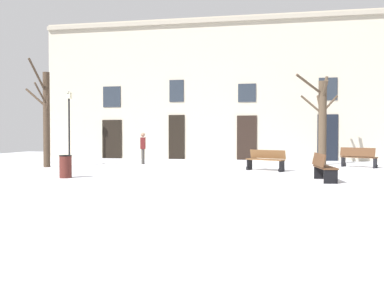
% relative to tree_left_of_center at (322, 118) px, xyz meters
% --- Properties ---
extents(ground_plane, '(34.46, 34.46, 0.00)m').
position_rel_tree_left_of_center_xyz_m(ground_plane, '(-5.73, -6.15, -2.35)').
color(ground_plane, white).
extents(building_facade, '(21.54, 0.60, 8.49)m').
position_rel_tree_left_of_center_xyz_m(building_facade, '(-5.74, 3.46, 1.94)').
color(building_facade, '#BCB29E').
rests_on(building_facade, ground).
extents(tree_left_of_center, '(2.09, 2.17, 4.46)m').
position_rel_tree_left_of_center_xyz_m(tree_left_of_center, '(0.00, 0.00, 0.00)').
color(tree_left_of_center, '#4C3D2D').
rests_on(tree_left_of_center, ground).
extents(tree_near_facade, '(1.67, 1.41, 4.88)m').
position_rel_tree_left_of_center_xyz_m(tree_near_facade, '(-12.69, -3.80, -0.02)').
color(tree_near_facade, '#423326').
rests_on(tree_near_facade, ground).
extents(streetlamp, '(0.30, 0.30, 4.04)m').
position_rel_tree_left_of_center_xyz_m(streetlamp, '(-14.19, 1.42, 0.11)').
color(streetlamp, black).
rests_on(streetlamp, ground).
extents(litter_bin, '(0.45, 0.45, 0.80)m').
position_rel_tree_left_of_center_xyz_m(litter_bin, '(-9.57, -7.95, -1.94)').
color(litter_bin, '#4C1E19').
rests_on(litter_bin, ground).
extents(bench_by_litter_bin, '(0.68, 1.57, 0.92)m').
position_rel_tree_left_of_center_xyz_m(bench_by_litter_bin, '(-0.77, -7.32, -1.89)').
color(bench_by_litter_bin, '#51331E').
rests_on(bench_by_litter_bin, ground).
extents(bench_back_to_back_right, '(1.58, 1.23, 0.92)m').
position_rel_tree_left_of_center_xyz_m(bench_back_to_back_right, '(1.47, -1.30, -1.87)').
color(bench_back_to_back_right, '#51331E').
rests_on(bench_back_to_back_right, ground).
extents(bench_near_lamp, '(1.66, 1.17, 0.87)m').
position_rel_tree_left_of_center_xyz_m(bench_near_lamp, '(-2.68, -3.82, -1.88)').
color(bench_near_lamp, brown).
rests_on(bench_near_lamp, ground).
extents(person_near_bench, '(0.28, 0.41, 1.60)m').
position_rel_tree_left_of_center_xyz_m(person_near_bench, '(-8.87, -1.09, -1.47)').
color(person_near_bench, '#403D3A').
rests_on(person_near_bench, ground).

